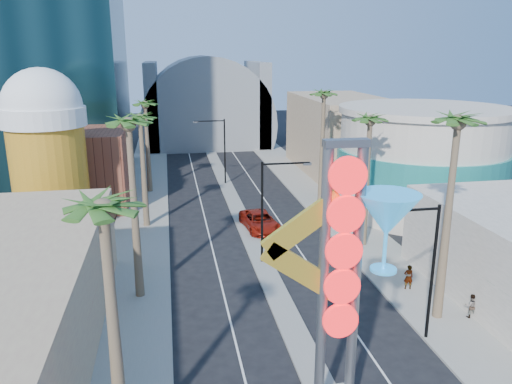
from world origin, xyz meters
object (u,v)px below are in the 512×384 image
red_pickup (260,221)px  pedestrian_a (408,277)px  pedestrian_b (471,306)px  neon_sign (359,265)px

red_pickup → pedestrian_a: size_ratio=3.36×
pedestrian_b → neon_sign: bearing=52.0°
pedestrian_b → pedestrian_a: bearing=-45.4°
neon_sign → red_pickup: size_ratio=2.14×
neon_sign → pedestrian_b: 13.64m
pedestrian_a → pedestrian_b: size_ratio=1.14×
neon_sign → pedestrian_a: 14.85m
red_pickup → pedestrian_b: bearing=-67.9°
pedestrian_a → red_pickup: bearing=-52.3°
neon_sign → pedestrian_a: neon_sign is taller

